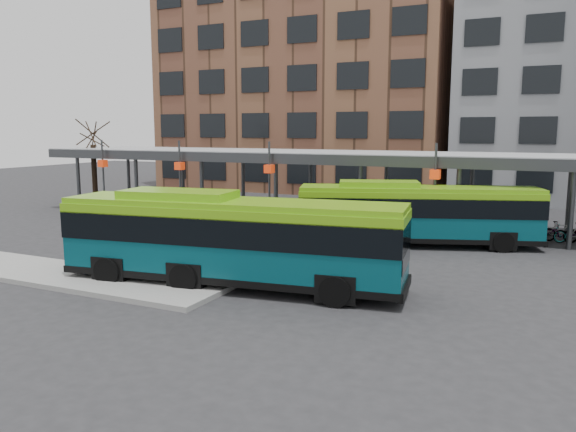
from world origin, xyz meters
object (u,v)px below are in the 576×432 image
object	(u,v)px
tree	(94,173)
bus_front	(230,238)
pedestrian	(87,252)
bus_rear	(417,212)

from	to	relation	value
tree	bus_front	bearing A→B (deg)	-34.95
tree	pedestrian	distance (m)	20.34
tree	pedestrian	bearing A→B (deg)	-46.69
bus_rear	pedestrian	bearing A→B (deg)	-149.38
bus_front	bus_rear	size ratio (longest dim) A/B	1.09
bus_rear	bus_front	bearing A→B (deg)	-132.73
bus_front	pedestrian	bearing A→B (deg)	-172.76
tree	pedestrian	size ratio (longest dim) A/B	3.38
bus_rear	pedestrian	xyz separation A→B (m)	(-9.54, -11.17, -0.57)
pedestrian	tree	bearing A→B (deg)	40.88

